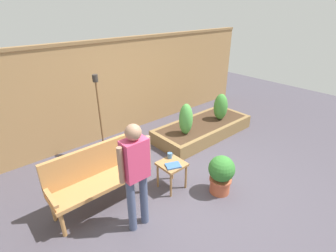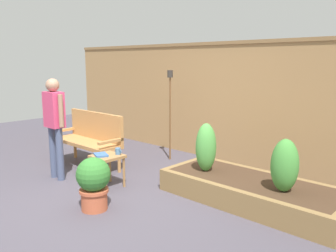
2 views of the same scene
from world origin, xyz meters
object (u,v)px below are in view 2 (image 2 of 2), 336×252
object	(u,v)px
shrub_far_corner	(285,165)
tiki_torch	(170,99)
cup_on_table	(118,151)
shrub_near_bench	(206,147)
side_table	(107,161)
person_by_bench	(55,120)
garden_bench	(91,135)
potted_boxwood	(94,181)
book_on_table	(101,155)

from	to	relation	value
shrub_far_corner	tiki_torch	world-z (taller)	tiki_torch
cup_on_table	shrub_near_bench	size ratio (longest dim) A/B	0.17
side_table	person_by_bench	xyz separation A→B (m)	(-0.89, -0.31, 0.54)
garden_bench	tiki_torch	size ratio (longest dim) A/B	0.87
potted_boxwood	side_table	bearing A→B (deg)	130.52
garden_bench	potted_boxwood	distance (m)	1.93
cup_on_table	person_by_bench	size ratio (longest dim) A/B	0.07
garden_bench	potted_boxwood	world-z (taller)	garden_bench
book_on_table	shrub_far_corner	distance (m)	2.50
side_table	person_by_bench	bearing A→B (deg)	-160.92
tiki_torch	cup_on_table	bearing A→B (deg)	-74.96
shrub_far_corner	cup_on_table	bearing A→B (deg)	-162.46
tiki_torch	person_by_bench	size ratio (longest dim) A/B	1.06
shrub_near_bench	shrub_far_corner	xyz separation A→B (m)	(1.15, 0.00, -0.02)
cup_on_table	tiki_torch	world-z (taller)	tiki_torch
potted_boxwood	shrub_near_bench	xyz separation A→B (m)	(0.62, 1.44, 0.27)
cup_on_table	garden_bench	bearing A→B (deg)	164.10
shrub_far_corner	person_by_bench	xyz separation A→B (m)	(-3.17, -1.14, 0.32)
shrub_near_bench	shrub_far_corner	world-z (taller)	shrub_near_bench
shrub_near_bench	person_by_bench	world-z (taller)	person_by_bench
shrub_far_corner	person_by_bench	distance (m)	3.38
side_table	person_by_bench	world-z (taller)	person_by_bench
potted_boxwood	shrub_near_bench	world-z (taller)	shrub_near_bench
garden_bench	person_by_bench	bearing A→B (deg)	-75.71
potted_boxwood	person_by_bench	distance (m)	1.54
side_table	cup_on_table	size ratio (longest dim) A/B	4.15
garden_bench	cup_on_table	size ratio (longest dim) A/B	12.45
potted_boxwood	shrub_far_corner	size ratio (longest dim) A/B	1.05
potted_boxwood	shrub_far_corner	distance (m)	2.29
cup_on_table	potted_boxwood	size ratio (longest dim) A/B	0.17
book_on_table	tiki_torch	xyz separation A→B (m)	(-0.30, 1.78, 0.65)
person_by_bench	side_table	bearing A→B (deg)	19.08
shrub_near_bench	tiki_torch	distance (m)	1.79
book_on_table	person_by_bench	xyz separation A→B (m)	(-0.84, -0.23, 0.44)
side_table	book_on_table	distance (m)	0.13
potted_boxwood	person_by_bench	xyz separation A→B (m)	(-1.40, 0.30, 0.57)
shrub_far_corner	side_table	bearing A→B (deg)	-159.93
side_table	cup_on_table	bearing A→B (deg)	60.14
potted_boxwood	tiki_torch	size ratio (longest dim) A/B	0.40
garden_bench	cup_on_table	bearing A→B (deg)	-15.90
cup_on_table	tiki_torch	bearing A→B (deg)	105.04
book_on_table	potted_boxwood	distance (m)	0.78
potted_boxwood	garden_bench	bearing A→B (deg)	146.17
garden_bench	side_table	xyz separation A→B (m)	(1.08, -0.47, -0.15)
potted_boxwood	shrub_near_bench	size ratio (longest dim) A/B	0.98
book_on_table	shrub_near_bench	xyz separation A→B (m)	(1.18, 0.91, 0.14)
tiki_torch	person_by_bench	xyz separation A→B (m)	(-0.54, -2.01, -0.21)
shrub_far_corner	person_by_bench	world-z (taller)	person_by_bench
cup_on_table	book_on_table	size ratio (longest dim) A/B	0.50
cup_on_table	book_on_table	xyz separation A→B (m)	(-0.12, -0.22, -0.03)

